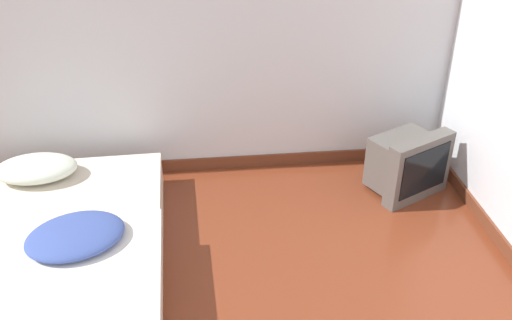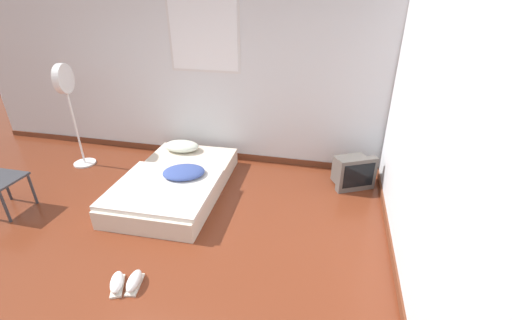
{
  "view_description": "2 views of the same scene",
  "coord_description": "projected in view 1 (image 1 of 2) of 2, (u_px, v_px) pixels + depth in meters",
  "views": [
    {
      "loc": [
        0.79,
        -1.18,
        2.23
      ],
      "look_at": [
        1.1,
        1.7,
        0.51
      ],
      "focal_mm": 40.0,
      "sensor_mm": 36.0,
      "label": 1
    },
    {
      "loc": [
        1.82,
        -2.14,
        2.42
      ],
      "look_at": [
        0.98,
        1.49,
        0.52
      ],
      "focal_mm": 24.0,
      "sensor_mm": 36.0,
      "label": 2
    }
  ],
  "objects": [
    {
      "name": "mattress_bed",
      "position": [
        54.0,
        259.0,
        3.16
      ],
      "size": [
        1.23,
        1.93,
        0.38
      ],
      "color": "beige",
      "rests_on": "ground_plane"
    },
    {
      "name": "crt_tv",
      "position": [
        407.0,
        164.0,
        3.9
      ],
      "size": [
        0.58,
        0.52,
        0.45
      ],
      "color": "#56514C",
      "rests_on": "ground_plane"
    }
  ]
}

